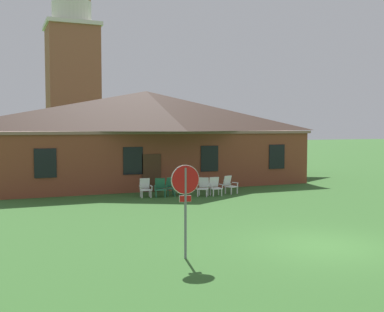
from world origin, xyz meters
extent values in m
plane|color=#336028|center=(0.00, 0.00, 0.00)|extent=(200.00, 200.00, 0.00)
cube|color=brown|center=(0.00, 18.39, 1.60)|extent=(18.31, 10.00, 3.20)
cube|color=#8C6458|center=(0.00, 18.39, 3.28)|extent=(18.68, 10.20, 0.16)
pyramid|color=black|center=(0.00, 18.39, 4.66)|extent=(19.05, 10.40, 2.59)
cube|color=black|center=(-6.87, 13.36, 1.76)|extent=(1.10, 0.06, 1.50)
cube|color=black|center=(-2.29, 13.36, 1.76)|extent=(1.10, 0.06, 1.50)
cube|color=black|center=(2.29, 13.36, 1.76)|extent=(1.10, 0.06, 1.50)
cube|color=black|center=(6.87, 13.36, 1.76)|extent=(1.10, 0.06, 1.50)
cube|color=#422819|center=(-1.24, 13.36, 1.05)|extent=(1.10, 0.06, 2.10)
cube|color=#93563D|center=(-2.15, 36.41, 6.67)|extent=(4.80, 4.80, 13.34)
cube|color=silver|center=(-2.15, 36.41, 13.52)|extent=(5.18, 5.18, 0.36)
cylinder|color=silver|center=(-2.15, 36.41, 14.80)|extent=(3.80, 3.80, 2.20)
cylinder|color=slate|center=(-4.36, 0.35, 1.24)|extent=(0.07, 0.07, 2.49)
cylinder|color=white|center=(-4.36, 0.37, 2.16)|extent=(0.81, 0.05, 0.81)
cylinder|color=#B71414|center=(-4.36, 0.34, 2.16)|extent=(0.76, 0.05, 0.76)
cube|color=#B71414|center=(-4.36, 0.35, 1.64)|extent=(0.32, 0.04, 0.16)
cube|color=white|center=(-4.36, 0.37, 1.64)|extent=(0.34, 0.03, 0.18)
cube|color=white|center=(-1.94, 11.24, 0.18)|extent=(0.06, 0.06, 0.36)
cube|color=white|center=(-2.40, 11.29, 0.18)|extent=(0.06, 0.06, 0.36)
cube|color=white|center=(-1.89, 11.68, 0.18)|extent=(0.06, 0.06, 0.36)
cube|color=white|center=(-2.35, 11.73, 0.18)|extent=(0.06, 0.06, 0.36)
cube|color=white|center=(-2.15, 11.48, 0.39)|extent=(0.60, 0.58, 0.05)
cube|color=white|center=(-2.11, 11.79, 0.69)|extent=(0.53, 0.25, 0.54)
cube|color=white|center=(-1.86, 11.43, 0.58)|extent=(0.11, 0.47, 0.03)
cube|color=white|center=(-1.88, 11.27, 0.47)|extent=(0.04, 0.04, 0.22)
cube|color=white|center=(-2.44, 11.50, 0.58)|extent=(0.11, 0.47, 0.03)
cube|color=white|center=(-2.46, 11.34, 0.47)|extent=(0.04, 0.04, 0.22)
cube|color=#28704C|center=(-1.26, 11.01, 0.18)|extent=(0.06, 0.06, 0.36)
cube|color=#28704C|center=(-1.70, 11.12, 0.18)|extent=(0.06, 0.06, 0.36)
cube|color=#28704C|center=(-1.15, 11.43, 0.18)|extent=(0.06, 0.06, 0.36)
cube|color=#28704C|center=(-1.59, 11.55, 0.18)|extent=(0.06, 0.06, 0.36)
cube|color=#28704C|center=(-1.42, 11.28, 0.39)|extent=(0.66, 0.64, 0.05)
cube|color=#28704C|center=(-1.34, 11.58, 0.69)|extent=(0.54, 0.32, 0.54)
cube|color=#28704C|center=(-1.15, 11.18, 0.58)|extent=(0.18, 0.47, 0.03)
cube|color=#28704C|center=(-1.19, 11.03, 0.47)|extent=(0.05, 0.05, 0.22)
cube|color=#28704C|center=(-1.71, 11.33, 0.58)|extent=(0.18, 0.47, 0.03)
cube|color=#28704C|center=(-1.75, 11.18, 0.47)|extent=(0.05, 0.05, 0.22)
cube|color=#28704C|center=(-0.30, 11.41, 0.18)|extent=(0.07, 0.07, 0.36)
cube|color=#28704C|center=(-0.68, 11.15, 0.18)|extent=(0.07, 0.07, 0.36)
cube|color=#28704C|center=(-0.55, 11.77, 0.18)|extent=(0.07, 0.07, 0.36)
cube|color=#28704C|center=(-0.93, 11.51, 0.18)|extent=(0.07, 0.07, 0.36)
cube|color=#28704C|center=(-0.62, 11.46, 0.39)|extent=(0.74, 0.74, 0.05)
cube|color=#28704C|center=(-0.79, 11.72, 0.69)|extent=(0.53, 0.45, 0.54)
cube|color=#28704C|center=(-0.37, 11.61, 0.58)|extent=(0.32, 0.42, 0.03)
cube|color=#28704C|center=(-0.27, 11.48, 0.47)|extent=(0.06, 0.06, 0.22)
cube|color=#28704C|center=(-0.84, 11.28, 0.58)|extent=(0.32, 0.42, 0.03)
cube|color=#28704C|center=(-0.75, 11.15, 0.47)|extent=(0.06, 0.06, 0.22)
cube|color=white|center=(0.78, 10.42, 0.18)|extent=(0.07, 0.07, 0.36)
cube|color=white|center=(0.40, 10.67, 0.18)|extent=(0.07, 0.07, 0.36)
cube|color=white|center=(1.03, 10.79, 0.18)|extent=(0.07, 0.07, 0.36)
cube|color=white|center=(0.65, 11.04, 0.18)|extent=(0.07, 0.07, 0.36)
cube|color=white|center=(0.71, 10.73, 0.39)|extent=(0.74, 0.73, 0.05)
cube|color=white|center=(0.89, 10.99, 0.69)|extent=(0.53, 0.44, 0.54)
cube|color=white|center=(0.95, 10.55, 0.58)|extent=(0.31, 0.42, 0.03)
cube|color=white|center=(0.86, 10.42, 0.47)|extent=(0.06, 0.06, 0.22)
cube|color=white|center=(0.46, 10.87, 0.58)|extent=(0.31, 0.42, 0.03)
cube|color=white|center=(0.37, 10.74, 0.47)|extent=(0.06, 0.06, 0.22)
cube|color=white|center=(1.63, 10.40, 0.18)|extent=(0.05, 0.05, 0.36)
cube|color=white|center=(1.17, 10.43, 0.18)|extent=(0.05, 0.05, 0.36)
cube|color=white|center=(1.66, 10.84, 0.18)|extent=(0.05, 0.05, 0.36)
cube|color=white|center=(1.21, 10.87, 0.18)|extent=(0.05, 0.05, 0.36)
cube|color=white|center=(1.42, 10.63, 0.39)|extent=(0.58, 0.56, 0.05)
cube|color=white|center=(1.44, 10.94, 0.69)|extent=(0.53, 0.23, 0.54)
cube|color=white|center=(1.71, 10.59, 0.58)|extent=(0.09, 0.47, 0.03)
cube|color=white|center=(1.70, 10.43, 0.47)|extent=(0.04, 0.04, 0.22)
cube|color=white|center=(1.13, 10.63, 0.58)|extent=(0.09, 0.47, 0.03)
cube|color=white|center=(1.12, 10.47, 0.47)|extent=(0.04, 0.04, 0.22)
cube|color=white|center=(2.80, 10.87, 0.18)|extent=(0.06, 0.06, 0.36)
cube|color=white|center=(2.36, 10.73, 0.18)|extent=(0.06, 0.06, 0.36)
cube|color=white|center=(2.66, 11.29, 0.18)|extent=(0.06, 0.06, 0.36)
cube|color=white|center=(2.22, 11.14, 0.18)|extent=(0.06, 0.06, 0.36)
cube|color=white|center=(2.51, 11.01, 0.39)|extent=(0.68, 0.67, 0.05)
cube|color=white|center=(2.41, 11.30, 0.69)|extent=(0.55, 0.35, 0.54)
cube|color=white|center=(2.79, 11.08, 0.58)|extent=(0.21, 0.46, 0.03)
cube|color=white|center=(2.84, 10.93, 0.47)|extent=(0.05, 0.05, 0.22)
cube|color=white|center=(2.24, 10.90, 0.58)|extent=(0.21, 0.46, 0.03)
cube|color=white|center=(2.30, 10.74, 0.47)|extent=(0.05, 0.05, 0.22)
camera|label=1|loc=(-8.97, -11.32, 3.57)|focal=43.74mm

